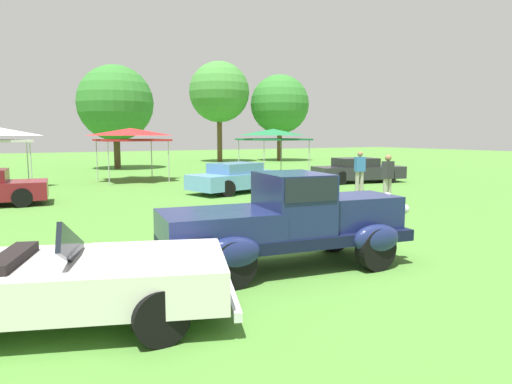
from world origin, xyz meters
TOP-DOWN VIEW (x-y plane):
  - ground_plane at (0.00, 0.00)m, footprint 120.00×120.00m
  - feature_pickup_truck at (-0.53, -0.24)m, footprint 4.63×2.27m
  - neighbor_convertible at (-4.37, -0.97)m, footprint 4.76×3.09m
  - show_car_skyblue at (3.63, 9.88)m, footprint 4.58×2.76m
  - show_car_charcoal at (10.67, 10.48)m, footprint 4.72×2.57m
  - spectator_between_cars at (6.74, 4.60)m, footprint 0.43×0.29m
  - spectator_by_row at (8.05, 7.46)m, footprint 0.45×0.34m
  - canopy_tent_center_field at (1.00, 16.69)m, footprint 3.26×3.26m
  - canopy_tent_right_field at (9.04, 15.96)m, footprint 3.32×3.32m
  - treeline_mid_left at (2.28, 25.78)m, footprint 5.18×5.18m
  - treeline_center at (12.12, 30.05)m, footprint 5.24×5.24m
  - treeline_mid_right at (17.56, 28.79)m, footprint 5.29×5.29m

SIDE VIEW (x-z plane):
  - ground_plane at x=0.00m, z-range 0.00..0.00m
  - neighbor_convertible at x=-4.37m, z-range -0.12..1.28m
  - show_car_skyblue at x=3.63m, z-range -0.01..1.21m
  - show_car_charcoal at x=10.67m, z-range -0.01..1.21m
  - feature_pickup_truck at x=-0.53m, z-range 0.02..1.72m
  - spectator_between_cars at x=6.74m, z-range 0.07..1.76m
  - spectator_by_row at x=8.05m, z-range 0.07..1.76m
  - canopy_tent_center_field at x=1.00m, z-range 1.07..3.78m
  - canopy_tent_right_field at x=9.04m, z-range 1.07..3.78m
  - treeline_mid_left at x=2.28m, z-range 0.96..8.09m
  - treeline_mid_right at x=17.56m, z-range 1.22..8.98m
  - treeline_center at x=12.12m, z-range 1.70..10.38m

